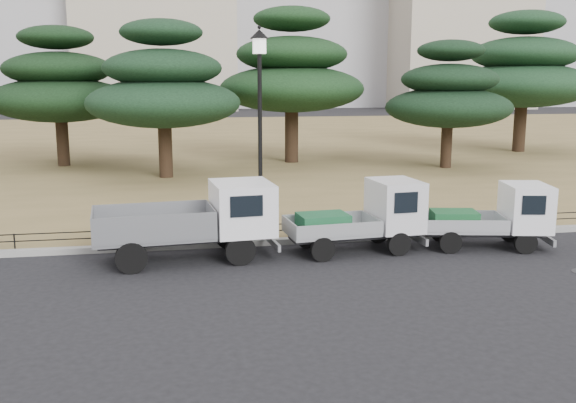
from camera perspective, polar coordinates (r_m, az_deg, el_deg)
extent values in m
plane|color=black|center=(15.14, 1.33, -6.25)|extent=(220.00, 220.00, 0.00)
cube|color=olive|center=(45.08, -6.40, 5.23)|extent=(120.00, 56.00, 0.15)
cube|color=gray|center=(17.58, -0.34, -3.54)|extent=(120.00, 0.25, 0.16)
cylinder|color=black|center=(15.57, -4.24, -4.36)|extent=(0.75, 0.22, 0.74)
cylinder|color=black|center=(17.10, -5.29, -2.99)|extent=(0.75, 0.22, 0.74)
cylinder|color=black|center=(15.31, -13.75, -4.92)|extent=(0.75, 0.22, 0.74)
cylinder|color=black|center=(16.86, -13.93, -3.47)|extent=(0.75, 0.22, 0.74)
cube|color=#2D2D30|center=(16.12, -9.17, -3.23)|extent=(4.21, 1.26, 0.13)
cube|color=slate|center=(15.96, -11.88, -1.89)|extent=(3.01, 1.88, 0.72)
cube|color=white|center=(16.18, -4.09, -0.52)|extent=(1.60, 1.89, 1.27)
cylinder|color=black|center=(16.64, 9.83, -3.73)|extent=(0.63, 0.22, 0.61)
cylinder|color=black|center=(17.84, 7.99, -2.69)|extent=(0.63, 0.22, 0.61)
cylinder|color=black|center=(15.89, 3.10, -4.27)|extent=(0.63, 0.22, 0.61)
cylinder|color=black|center=(17.14, 1.67, -3.14)|extent=(0.63, 0.22, 0.61)
cube|color=#2D2D30|center=(16.82, 5.80, -2.96)|extent=(3.36, 1.06, 0.14)
cube|color=#9DA1A4|center=(16.56, 3.88, -2.17)|extent=(2.40, 1.60, 0.41)
cube|color=silver|center=(17.12, 9.49, -0.30)|extent=(1.28, 1.61, 1.32)
cube|color=#195933|center=(16.46, 3.13, -1.87)|extent=(1.33, 1.02, 0.45)
cylinder|color=black|center=(17.67, 20.38, -3.46)|extent=(0.60, 0.26, 0.58)
cylinder|color=black|center=(18.83, 19.12, -2.52)|extent=(0.60, 0.26, 0.58)
cylinder|color=black|center=(17.13, 14.25, -3.55)|extent=(0.60, 0.26, 0.58)
cylinder|color=black|center=(18.33, 13.36, -2.57)|extent=(0.60, 0.26, 0.58)
cube|color=#2D2D30|center=(17.94, 16.92, -2.59)|extent=(3.20, 1.30, 0.14)
cube|color=#ABADB2|center=(17.74, 15.20, -1.79)|extent=(2.36, 1.70, 0.39)
cube|color=white|center=(18.13, 20.38, -0.47)|extent=(1.34, 1.61, 1.23)
cube|color=#19582C|center=(17.66, 14.54, -1.49)|extent=(1.32, 1.07, 0.42)
cylinder|color=black|center=(17.74, -2.43, -2.93)|extent=(0.42, 0.42, 0.15)
cylinder|color=black|center=(17.32, -2.49, 5.04)|extent=(0.12, 0.12, 4.79)
cylinder|color=white|center=(17.25, -2.56, 13.63)|extent=(0.38, 0.38, 0.38)
cone|color=black|center=(17.27, -2.57, 14.66)|extent=(0.50, 0.50, 0.24)
cylinder|color=black|center=(17.65, -0.43, -2.58)|extent=(38.00, 0.03, 0.03)
cylinder|color=black|center=(17.61, -0.43, -2.01)|extent=(38.00, 0.03, 0.03)
cylinder|color=black|center=(17.65, -0.43, -2.58)|extent=(0.04, 0.04, 0.40)
cylinder|color=black|center=(34.07, -19.41, 5.25)|extent=(0.60, 0.60, 2.67)
ellipsoid|color=black|center=(33.95, -19.61, 8.50)|extent=(6.85, 6.85, 2.19)
ellipsoid|color=black|center=(33.94, -19.78, 11.03)|extent=(5.23, 5.23, 1.67)
ellipsoid|color=black|center=(33.99, -19.94, 13.56)|extent=(3.61, 3.61, 1.16)
cylinder|color=black|center=(28.84, -10.84, 4.76)|extent=(0.60, 0.60, 2.66)
ellipsoid|color=black|center=(28.70, -10.98, 8.58)|extent=(6.70, 6.70, 2.15)
ellipsoid|color=black|center=(28.69, -11.09, 11.57)|extent=(5.12, 5.12, 1.64)
ellipsoid|color=black|center=(28.75, -11.20, 14.55)|extent=(3.54, 3.54, 1.13)
cylinder|color=black|center=(33.55, 0.32, 6.15)|extent=(0.69, 0.69, 3.09)
ellipsoid|color=#163318|center=(33.44, 0.32, 9.98)|extent=(7.43, 7.43, 2.38)
ellipsoid|color=#163318|center=(33.46, 0.33, 12.95)|extent=(5.68, 5.68, 1.82)
ellipsoid|color=#163318|center=(33.57, 0.33, 15.92)|extent=(3.92, 3.92, 1.25)
cylinder|color=black|center=(32.41, 13.90, 5.05)|extent=(0.54, 0.54, 2.39)
ellipsoid|color=black|center=(32.29, 14.04, 8.11)|extent=(6.07, 6.07, 1.94)
ellipsoid|color=black|center=(32.26, 14.16, 10.49)|extent=(4.63, 4.63, 1.48)
ellipsoid|color=black|center=(32.29, 14.27, 12.88)|extent=(3.20, 3.20, 1.02)
cylinder|color=black|center=(40.97, 19.91, 6.44)|extent=(0.72, 0.72, 3.20)
ellipsoid|color=#17341D|center=(40.88, 20.13, 9.68)|extent=(8.17, 8.17, 2.61)
ellipsoid|color=#17341D|center=(40.90, 20.29, 12.19)|extent=(6.24, 6.24, 2.00)
ellipsoid|color=#17341D|center=(41.00, 20.46, 14.70)|extent=(4.31, 4.31, 1.38)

